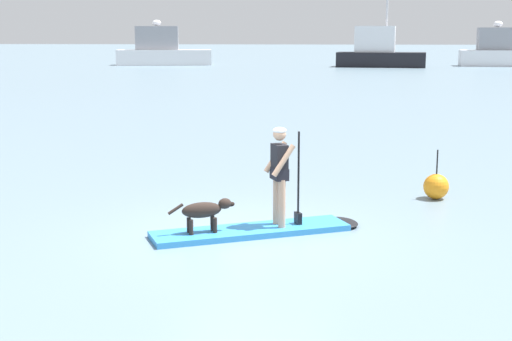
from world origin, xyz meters
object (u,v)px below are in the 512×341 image
Objects in this scene: dog at (205,211)px; moored_boat_center at (379,52)px; person_paddler at (280,169)px; paddleboard at (263,230)px; moored_boat_starboard at (501,52)px; moored_boat_outer at (162,51)px; marker_buoy at (436,186)px.

dog is 62.25m from moored_boat_center.
paddleboard is at bearing -155.56° from person_paddler.
dog is 0.11× the size of moored_boat_center.
paddleboard is 0.42× the size of moored_boat_starboard.
paddleboard is 3.42× the size of dog.
moored_boat_outer is at bearing 172.90° from moored_boat_center.
moored_boat_center is 1.14× the size of moored_boat_starboard.
marker_buoy is (-3.18, -58.51, -1.22)m from moored_boat_center.
person_paddler is 0.17× the size of moored_boat_outer.
dog is 5.37m from marker_buoy.
moored_boat_outer reaches higher than person_paddler.
moored_boat_outer reaches higher than marker_buoy.
moored_boat_outer reaches higher than dog.
moored_boat_center is at bearing 83.16° from dog.
moored_boat_center reaches higher than person_paddler.
paddleboard is 1.11m from dog.
moored_boat_starboard is 8.45× the size of marker_buoy.
marker_buoy is (3.03, 2.74, -0.82)m from person_paddler.
moored_boat_outer is at bearing -179.78° from moored_boat_starboard.
marker_buoy is (-15.54, -61.42, -1.18)m from moored_boat_starboard.
moored_boat_outer is 22.46m from moored_boat_center.
person_paddler is 66.02m from moored_boat_outer.
paddleboard is 3.57× the size of marker_buoy.
moored_boat_starboard is at bearing 13.25° from moored_boat_center.
person_paddler is 0.20× the size of moored_boat_starboard.
moored_boat_outer is at bearing 107.32° from marker_buoy.
moored_boat_starboard is (34.65, 0.13, -0.05)m from moored_boat_outer.
person_paddler is at bearing -95.79° from moored_boat_center.
moored_boat_starboard is at bearing 75.80° from marker_buoy.
marker_buoy is (3.30, 2.86, 0.21)m from paddleboard.
dog is (-1.21, -0.55, -0.61)m from person_paddler.
paddleboard is 0.37× the size of moored_boat_center.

